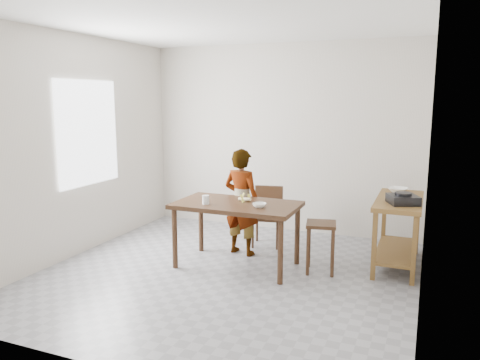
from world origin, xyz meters
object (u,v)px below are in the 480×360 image
at_px(stool, 320,247).
at_px(child, 242,202).
at_px(prep_counter, 398,233).
at_px(dining_table, 237,235).
at_px(dining_chair, 267,217).

bearing_deg(stool, child, 166.40).
height_order(prep_counter, child, child).
xyz_separation_m(dining_table, child, (-0.11, 0.43, 0.29)).
xyz_separation_m(dining_table, stool, (0.94, 0.18, -0.09)).
bearing_deg(child, stool, 177.39).
distance_m(child, dining_chair, 0.55).
bearing_deg(dining_table, stool, 10.59).
bearing_deg(dining_table, dining_chair, 85.42).
height_order(dining_chair, stool, dining_chair).
height_order(dining_table, child, child).
xyz_separation_m(child, dining_chair, (0.18, 0.44, -0.28)).
distance_m(child, stool, 1.15).
height_order(child, dining_chair, child).
bearing_deg(stool, prep_counter, 33.93).
bearing_deg(child, dining_chair, -101.58).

